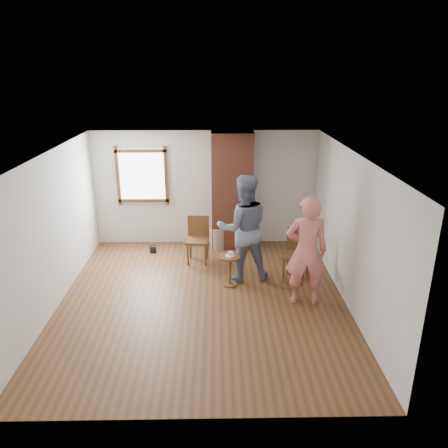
{
  "coord_description": "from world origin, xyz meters",
  "views": [
    {
      "loc": [
        0.25,
        -6.8,
        3.92
      ],
      "look_at": [
        0.39,
        0.8,
        1.15
      ],
      "focal_mm": 35.0,
      "sensor_mm": 36.0,
      "label": 1
    }
  ],
  "objects_px": {
    "man": "(243,228)",
    "dining_chair_right": "(297,252)",
    "stoneware_crock": "(218,237)",
    "dining_chair_left": "(198,237)",
    "person_pink": "(306,251)",
    "side_table": "(230,265)"
  },
  "relations": [
    {
      "from": "man",
      "to": "dining_chair_right",
      "type": "bearing_deg",
      "value": 171.8
    },
    {
      "from": "stoneware_crock",
      "to": "dining_chair_left",
      "type": "height_order",
      "value": "dining_chair_left"
    },
    {
      "from": "stoneware_crock",
      "to": "person_pink",
      "type": "xyz_separation_m",
      "value": [
        1.48,
        -2.47,
        0.73
      ]
    },
    {
      "from": "dining_chair_right",
      "to": "side_table",
      "type": "height_order",
      "value": "dining_chair_right"
    },
    {
      "from": "dining_chair_left",
      "to": "person_pink",
      "type": "relative_size",
      "value": 0.5
    },
    {
      "from": "stoneware_crock",
      "to": "dining_chair_right",
      "type": "relative_size",
      "value": 0.5
    },
    {
      "from": "dining_chair_left",
      "to": "dining_chair_right",
      "type": "xyz_separation_m",
      "value": [
        1.93,
        -0.87,
        0.01
      ]
    },
    {
      "from": "dining_chair_left",
      "to": "person_pink",
      "type": "distance_m",
      "value": 2.65
    },
    {
      "from": "stoneware_crock",
      "to": "person_pink",
      "type": "height_order",
      "value": "person_pink"
    },
    {
      "from": "man",
      "to": "stoneware_crock",
      "type": "bearing_deg",
      "value": -79.74
    },
    {
      "from": "person_pink",
      "to": "man",
      "type": "bearing_deg",
      "value": -37.02
    },
    {
      "from": "dining_chair_right",
      "to": "man",
      "type": "relative_size",
      "value": 0.48
    },
    {
      "from": "dining_chair_right",
      "to": "side_table",
      "type": "relative_size",
      "value": 1.65
    },
    {
      "from": "dining_chair_right",
      "to": "man",
      "type": "height_order",
      "value": "man"
    },
    {
      "from": "side_table",
      "to": "man",
      "type": "xyz_separation_m",
      "value": [
        0.26,
        0.29,
        0.63
      ]
    },
    {
      "from": "dining_chair_left",
      "to": "man",
      "type": "xyz_separation_m",
      "value": [
        0.9,
        -0.84,
        0.49
      ]
    },
    {
      "from": "stoneware_crock",
      "to": "man",
      "type": "bearing_deg",
      "value": -72.95
    },
    {
      "from": "side_table",
      "to": "person_pink",
      "type": "relative_size",
      "value": 0.31
    },
    {
      "from": "dining_chair_right",
      "to": "person_pink",
      "type": "bearing_deg",
      "value": -69.65
    },
    {
      "from": "stoneware_crock",
      "to": "man",
      "type": "relative_size",
      "value": 0.24
    },
    {
      "from": "side_table",
      "to": "person_pink",
      "type": "bearing_deg",
      "value": -27.38
    },
    {
      "from": "dining_chair_right",
      "to": "man",
      "type": "bearing_deg",
      "value": -159.26
    }
  ]
}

